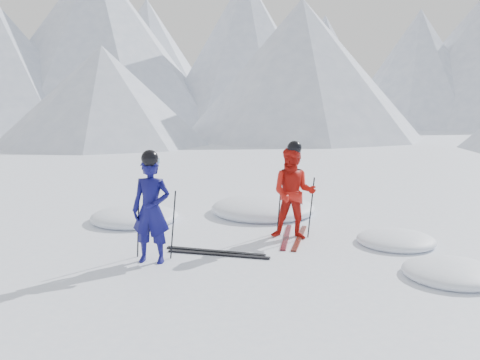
# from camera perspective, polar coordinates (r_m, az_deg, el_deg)

# --- Properties ---
(ground) EXTENTS (160.00, 160.00, 0.00)m
(ground) POSITION_cam_1_polar(r_m,az_deg,el_deg) (8.40, 8.11, -8.33)
(ground) COLOR white
(ground) RESTS_ON ground
(mountain_range) EXTENTS (106.15, 62.94, 15.53)m
(mountain_range) POSITION_cam_1_polar(r_m,az_deg,el_deg) (43.75, 21.87, 13.88)
(mountain_range) COLOR #B2BCD1
(mountain_range) RESTS_ON ground
(skier_blue) EXTENTS (0.63, 0.45, 1.64)m
(skier_blue) POSITION_cam_1_polar(r_m,az_deg,el_deg) (7.88, -9.94, -3.36)
(skier_blue) COLOR #0E0D52
(skier_blue) RESTS_ON ground
(skier_red) EXTENTS (0.85, 0.68, 1.66)m
(skier_red) POSITION_cam_1_polar(r_m,az_deg,el_deg) (9.15, 6.04, -1.48)
(skier_red) COLOR red
(skier_red) RESTS_ON ground
(pole_blue_left) EXTENTS (0.11, 0.08, 1.09)m
(pole_blue_left) POSITION_cam_1_polar(r_m,az_deg,el_deg) (8.20, -11.36, -4.88)
(pole_blue_left) COLOR black
(pole_blue_left) RESTS_ON ground
(pole_blue_right) EXTENTS (0.11, 0.07, 1.09)m
(pole_blue_right) POSITION_cam_1_polar(r_m,az_deg,el_deg) (8.07, -7.52, -5.01)
(pole_blue_right) COLOR black
(pole_blue_right) RESTS_ON ground
(pole_red_left) EXTENTS (0.11, 0.09, 1.11)m
(pole_red_left) POSITION_cam_1_polar(r_m,az_deg,el_deg) (9.50, 4.46, -2.78)
(pole_red_left) COLOR black
(pole_red_left) RESTS_ON ground
(pole_red_right) EXTENTS (0.11, 0.08, 1.11)m
(pole_red_right) POSITION_cam_1_polar(r_m,az_deg,el_deg) (9.31, 7.98, -3.07)
(pole_red_right) COLOR black
(pole_red_right) RESTS_ON ground
(ski_worn_left) EXTENTS (0.27, 1.70, 0.03)m
(ski_worn_left) POSITION_cam_1_polar(r_m,az_deg,el_deg) (9.35, 5.23, -6.37)
(ski_worn_left) COLOR black
(ski_worn_left) RESTS_ON ground
(ski_worn_right) EXTENTS (0.15, 1.70, 0.03)m
(ski_worn_right) POSITION_cam_1_polar(r_m,az_deg,el_deg) (9.32, 6.69, -6.46)
(ski_worn_right) COLOR black
(ski_worn_right) RESTS_ON ground
(ski_loose_a) EXTENTS (1.70, 0.13, 0.03)m
(ski_loose_a) POSITION_cam_1_polar(r_m,az_deg,el_deg) (8.46, -2.79, -8.00)
(ski_loose_a) COLOR black
(ski_loose_a) RESTS_ON ground
(ski_loose_b) EXTENTS (1.70, 0.11, 0.03)m
(ski_loose_b) POSITION_cam_1_polar(r_m,az_deg,el_deg) (8.30, -2.45, -8.35)
(ski_loose_b) COLOR black
(ski_loose_b) RESTS_ON ground
(snow_lumps) EXTENTS (7.48, 5.17, 0.51)m
(snow_lumps) POSITION_cam_1_polar(r_m,az_deg,el_deg) (10.41, 1.85, -4.85)
(snow_lumps) COLOR white
(snow_lumps) RESTS_ON ground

